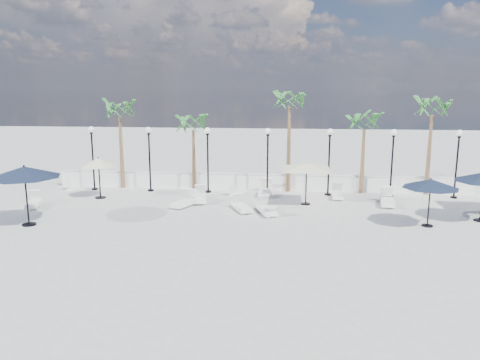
# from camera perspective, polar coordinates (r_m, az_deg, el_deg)

# --- Properties ---
(ground) EXTENTS (100.00, 100.00, 0.00)m
(ground) POSITION_cam_1_polar(r_m,az_deg,el_deg) (21.15, 2.50, -5.61)
(ground) COLOR #A2A29D
(ground) RESTS_ON ground
(balustrade) EXTENTS (26.00, 0.30, 1.01)m
(balustrade) POSITION_cam_1_polar(r_m,az_deg,el_deg) (28.31, 3.44, -0.30)
(balustrade) COLOR silver
(balustrade) RESTS_ON ground
(lamppost_0) EXTENTS (0.36, 0.36, 3.84)m
(lamppost_0) POSITION_cam_1_polar(r_m,az_deg,el_deg) (29.38, -17.57, 3.62)
(lamppost_0) COLOR black
(lamppost_0) RESTS_ON ground
(lamppost_1) EXTENTS (0.36, 0.36, 3.84)m
(lamppost_1) POSITION_cam_1_polar(r_m,az_deg,el_deg) (28.17, -11.01, 3.63)
(lamppost_1) COLOR black
(lamppost_1) RESTS_ON ground
(lamppost_2) EXTENTS (0.36, 0.36, 3.84)m
(lamppost_2) POSITION_cam_1_polar(r_m,az_deg,el_deg) (27.36, -3.96, 3.59)
(lamppost_2) COLOR black
(lamppost_2) RESTS_ON ground
(lamppost_3) EXTENTS (0.36, 0.36, 3.84)m
(lamppost_3) POSITION_cam_1_polar(r_m,az_deg,el_deg) (26.98, 3.39, 3.49)
(lamppost_3) COLOR black
(lamppost_3) RESTS_ON ground
(lamppost_4) EXTENTS (0.36, 0.36, 3.84)m
(lamppost_4) POSITION_cam_1_polar(r_m,az_deg,el_deg) (27.05, 10.83, 3.33)
(lamppost_4) COLOR black
(lamppost_4) RESTS_ON ground
(lamppost_5) EXTENTS (0.36, 0.36, 3.84)m
(lamppost_5) POSITION_cam_1_polar(r_m,az_deg,el_deg) (27.58, 18.11, 3.12)
(lamppost_5) COLOR black
(lamppost_5) RESTS_ON ground
(lamppost_6) EXTENTS (0.36, 0.36, 3.84)m
(lamppost_6) POSITION_cam_1_polar(r_m,az_deg,el_deg) (28.52, 25.00, 2.87)
(lamppost_6) COLOR black
(lamppost_6) RESTS_ON ground
(palm_0) EXTENTS (2.60, 2.60, 5.50)m
(palm_0) POSITION_cam_1_polar(r_m,az_deg,el_deg) (29.38, -14.47, 7.79)
(palm_0) COLOR brown
(palm_0) RESTS_ON ground
(palm_1) EXTENTS (2.60, 2.60, 4.70)m
(palm_1) POSITION_cam_1_polar(r_m,az_deg,el_deg) (28.19, -5.73, 6.37)
(palm_1) COLOR brown
(palm_1) RESTS_ON ground
(palm_2) EXTENTS (2.60, 2.60, 6.10)m
(palm_2) POSITION_cam_1_polar(r_m,az_deg,el_deg) (27.53, 6.06, 9.09)
(palm_2) COLOR brown
(palm_2) RESTS_ON ground
(palm_3) EXTENTS (2.60, 2.60, 4.90)m
(palm_3) POSITION_cam_1_polar(r_m,az_deg,el_deg) (27.93, 14.92, 6.41)
(palm_3) COLOR brown
(palm_3) RESTS_ON ground
(palm_4) EXTENTS (2.60, 2.60, 5.70)m
(palm_4) POSITION_cam_1_polar(r_m,az_deg,el_deg) (28.69, 22.39, 7.62)
(palm_4) COLOR brown
(palm_4) RESTS_ON ground
(lounger_0) EXTENTS (1.24, 1.95, 0.70)m
(lounger_0) POSITION_cam_1_polar(r_m,az_deg,el_deg) (26.66, -23.91, -2.51)
(lounger_0) COLOR white
(lounger_0) RESTS_ON ground
(lounger_1) EXTENTS (1.32, 2.06, 0.74)m
(lounger_1) POSITION_cam_1_polar(r_m,az_deg,el_deg) (24.64, -6.63, -2.63)
(lounger_1) COLOR white
(lounger_1) RESTS_ON ground
(lounger_2) EXTENTS (0.97, 2.03, 0.73)m
(lounger_2) POSITION_cam_1_polar(r_m,az_deg,el_deg) (25.56, -4.87, -2.10)
(lounger_2) COLOR white
(lounger_2) RESTS_ON ground
(lounger_3) EXTENTS (1.22, 2.04, 0.73)m
(lounger_3) POSITION_cam_1_polar(r_m,az_deg,el_deg) (23.11, 3.24, -3.52)
(lounger_3) COLOR white
(lounger_3) RESTS_ON ground
(lounger_4) EXTENTS (0.76, 2.13, 0.79)m
(lounger_4) POSITION_cam_1_polar(r_m,az_deg,el_deg) (27.11, 3.09, -1.25)
(lounger_4) COLOR white
(lounger_4) RESTS_ON ground
(lounger_5) EXTENTS (1.30, 1.96, 0.70)m
(lounger_5) POSITION_cam_1_polar(r_m,az_deg,el_deg) (23.62, 0.20, -3.20)
(lounger_5) COLOR white
(lounger_5) RESTS_ON ground
(lounger_6) EXTENTS (0.94, 2.15, 0.78)m
(lounger_6) POSITION_cam_1_polar(r_m,az_deg,el_deg) (25.94, 17.51, -2.36)
(lounger_6) COLOR white
(lounger_6) RESTS_ON ground
(lounger_7) EXTENTS (0.70, 1.88, 0.69)m
(lounger_7) POSITION_cam_1_polar(r_m,az_deg,el_deg) (26.87, 11.79, -1.66)
(lounger_7) COLOR white
(lounger_7) RESTS_ON ground
(side_table_0) EXTENTS (0.54, 0.54, 0.52)m
(side_table_0) POSITION_cam_1_polar(r_m,az_deg,el_deg) (30.09, -20.17, -0.58)
(side_table_0) COLOR white
(side_table_0) RESTS_ON ground
(side_table_1) EXTENTS (0.51, 0.51, 0.49)m
(side_table_1) POSITION_cam_1_polar(r_m,az_deg,el_deg) (26.83, -1.04, -1.30)
(side_table_1) COLOR white
(side_table_1) RESTS_ON ground
(side_table_2) EXTENTS (0.55, 0.55, 0.54)m
(side_table_2) POSITION_cam_1_polar(r_m,az_deg,el_deg) (22.44, 3.91, -3.78)
(side_table_2) COLOR white
(side_table_2) RESTS_ON ground
(parasol_navy_left) EXTENTS (3.13, 3.13, 2.76)m
(parasol_navy_left) POSITION_cam_1_polar(r_m,az_deg,el_deg) (22.78, -24.80, 0.86)
(parasol_navy_left) COLOR black
(parasol_navy_left) RESTS_ON ground
(parasol_navy_mid) EXTENTS (2.47, 2.47, 2.21)m
(parasol_navy_mid) POSITION_cam_1_polar(r_m,az_deg,el_deg) (22.26, 22.22, -0.44)
(parasol_navy_mid) COLOR black
(parasol_navy_mid) RESTS_ON ground
(parasol_cream_sq_a) EXTENTS (4.87, 4.87, 2.39)m
(parasol_cream_sq_a) POSITION_cam_1_polar(r_m,az_deg,el_deg) (24.72, 8.13, 2.02)
(parasol_cream_sq_a) COLOR black
(parasol_cream_sq_a) RESTS_ON ground
(parasol_cream_small) EXTENTS (1.91, 1.91, 2.34)m
(parasol_cream_small) POSITION_cam_1_polar(r_m,az_deg,el_deg) (27.09, -16.87, 2.01)
(parasol_cream_small) COLOR black
(parasol_cream_small) RESTS_ON ground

